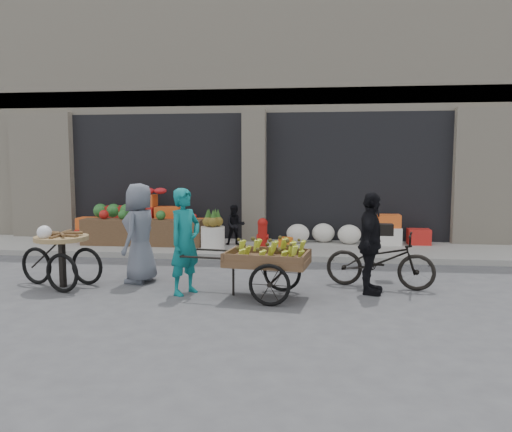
# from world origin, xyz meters

# --- Properties ---
(ground) EXTENTS (80.00, 80.00, 0.00)m
(ground) POSITION_xyz_m (0.00, 0.00, 0.00)
(ground) COLOR #424244
(ground) RESTS_ON ground
(sidewalk) EXTENTS (18.00, 2.20, 0.12)m
(sidewalk) POSITION_xyz_m (0.00, 4.10, 0.06)
(sidewalk) COLOR gray
(sidewalk) RESTS_ON ground
(building) EXTENTS (14.00, 6.45, 7.00)m
(building) POSITION_xyz_m (0.00, 8.03, 3.37)
(building) COLOR beige
(building) RESTS_ON ground
(fruit_display) EXTENTS (3.10, 1.12, 1.24)m
(fruit_display) POSITION_xyz_m (-2.48, 4.38, 0.67)
(fruit_display) COLOR red
(fruit_display) RESTS_ON sidewalk
(pineapple_bin) EXTENTS (0.52, 0.52, 0.50)m
(pineapple_bin) POSITION_xyz_m (-0.75, 3.60, 0.37)
(pineapple_bin) COLOR silver
(pineapple_bin) RESTS_ON sidewalk
(fire_hydrant) EXTENTS (0.22, 0.22, 0.71)m
(fire_hydrant) POSITION_xyz_m (0.35, 3.55, 0.50)
(fire_hydrant) COLOR #A5140F
(fire_hydrant) RESTS_ON sidewalk
(orange_bucket) EXTENTS (0.32, 0.32, 0.30)m
(orange_bucket) POSITION_xyz_m (0.85, 3.50, 0.27)
(orange_bucket) COLOR orange
(orange_bucket) RESTS_ON sidewalk
(right_bay_goods) EXTENTS (3.35, 0.60, 0.70)m
(right_bay_goods) POSITION_xyz_m (2.61, 4.70, 0.41)
(right_bay_goods) COLOR silver
(right_bay_goods) RESTS_ON sidewalk
(seated_person) EXTENTS (0.51, 0.43, 0.93)m
(seated_person) POSITION_xyz_m (-0.35, 4.20, 0.58)
(seated_person) COLOR black
(seated_person) RESTS_ON sidewalk
(banana_cart) EXTENTS (2.14, 1.11, 0.85)m
(banana_cart) POSITION_xyz_m (0.71, 0.22, 0.62)
(banana_cart) COLOR brown
(banana_cart) RESTS_ON ground
(vendor_woman) EXTENTS (0.63, 0.71, 1.62)m
(vendor_woman) POSITION_xyz_m (-0.51, 0.31, 0.81)
(vendor_woman) COLOR #0E6F71
(vendor_woman) RESTS_ON ground
(tricycle_cart) EXTENTS (1.46, 1.03, 0.95)m
(tricycle_cart) POSITION_xyz_m (-2.59, 0.49, 0.57)
(tricycle_cart) COLOR #9E7F51
(tricycle_cart) RESTS_ON ground
(vendor_grey) EXTENTS (0.63, 0.87, 1.67)m
(vendor_grey) POSITION_xyz_m (-1.46, 0.97, 0.83)
(vendor_grey) COLOR slate
(vendor_grey) RESTS_ON ground
(bicycle) EXTENTS (1.80, 0.96, 0.90)m
(bicycle) POSITION_xyz_m (2.50, 1.04, 0.45)
(bicycle) COLOR black
(bicycle) RESTS_ON ground
(cyclist) EXTENTS (0.57, 0.98, 1.56)m
(cyclist) POSITION_xyz_m (2.30, 0.64, 0.78)
(cyclist) COLOR black
(cyclist) RESTS_ON ground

